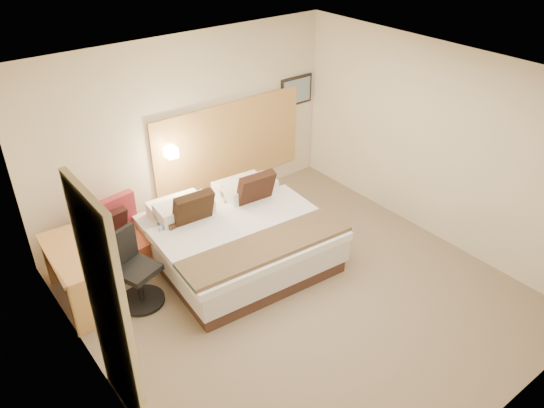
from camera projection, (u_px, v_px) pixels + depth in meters
floor at (297, 294)px, 6.57m from camera, size 4.80×5.00×0.02m
ceiling at (304, 81)px, 5.16m from camera, size 4.80×5.00×0.02m
wall_back at (186, 129)px, 7.56m from camera, size 4.80×0.02×2.70m
wall_front at (507, 329)px, 4.17m from camera, size 4.80×0.02×2.70m
wall_left at (89, 287)px, 4.60m from camera, size 0.02×5.00×2.70m
wall_right at (437, 144)px, 7.13m from camera, size 0.02×5.00×2.70m
headboard_panel at (230, 143)px, 8.11m from camera, size 2.60×0.04×1.30m
art_frame at (296, 91)px, 8.52m from camera, size 0.62×0.03×0.47m
art_canvas at (297, 91)px, 8.51m from camera, size 0.54×0.01×0.39m
lamp_arm at (169, 151)px, 7.42m from camera, size 0.02×0.12×0.02m
lamp_shade at (171, 152)px, 7.38m from camera, size 0.15×0.15×0.15m
curtain at (109, 312)px, 4.53m from camera, size 0.06×0.90×2.42m
bottle_a at (161, 233)px, 6.70m from camera, size 0.06×0.06×0.17m
bottle_b at (163, 230)px, 6.75m from camera, size 0.06×0.06×0.17m
menu_folder at (174, 230)px, 6.74m from camera, size 0.12×0.06×0.19m
bed at (237, 237)px, 7.01m from camera, size 2.28×2.24×1.05m
lounge_chair at (120, 241)px, 6.94m from camera, size 0.92×0.83×0.86m
side_table at (168, 251)px, 6.87m from camera, size 0.49×0.49×0.48m
desk at (77, 262)px, 6.17m from camera, size 0.61×1.22×0.74m
desk_chair at (135, 275)px, 6.25m from camera, size 0.70×0.70×0.97m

